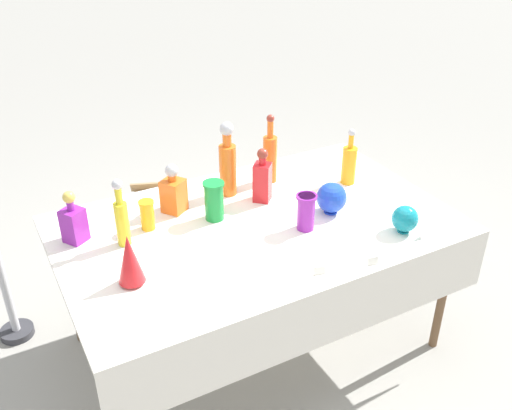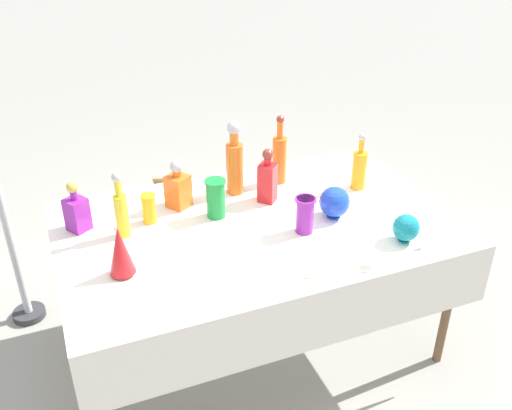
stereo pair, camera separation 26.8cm
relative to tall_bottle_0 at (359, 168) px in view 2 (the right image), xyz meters
The scene contains 19 objects.
ground_plane 1.09m from the tall_bottle_0, 168.12° to the right, with size 40.00×40.00×0.00m, color gray.
display_table 0.68m from the tall_bottle_0, 165.09° to the right, with size 1.86×1.16×0.76m.
tall_bottle_0 is the anchor object (origin of this frame).
tall_bottle_1 0.66m from the tall_bottle_0, 162.58° to the left, with size 0.09×0.09×0.40m.
tall_bottle_2 0.42m from the tall_bottle_0, 148.51° to the left, with size 0.08×0.08×0.38m.
tall_bottle_3 1.24m from the tall_bottle_0, behind, with size 0.06×0.06×0.33m.
square_decanter_0 1.43m from the tall_bottle_0, behind, with size 0.12×0.12×0.25m.
square_decanter_1 0.95m from the tall_bottle_0, behind, with size 0.14×0.14×0.25m.
square_decanter_2 0.50m from the tall_bottle_0, behind, with size 0.12×0.12×0.29m.
slender_vase_0 0.54m from the tall_bottle_0, 147.87° to the right, with size 0.10×0.10×0.18m.
slender_vase_1 1.11m from the tall_bottle_0, behind, with size 0.07×0.07×0.15m.
slender_vase_2 0.79m from the tall_bottle_0, behind, with size 0.10×0.10×0.20m.
fluted_vase_0 1.34m from the tall_bottle_0, 166.90° to the right, with size 0.11×0.11×0.23m.
round_bowl_0 0.53m from the tall_bottle_0, 97.26° to the right, with size 0.12×0.12×0.13m.
round_bowl_1 0.34m from the tall_bottle_0, 140.35° to the right, with size 0.15×0.15×0.16m.
price_tag_left 0.62m from the tall_bottle_0, 91.84° to the right, with size 0.05×0.01×0.04m, color white.
price_tag_center 0.86m from the tall_bottle_0, 134.13° to the right, with size 0.05×0.01×0.03m, color white.
price_tag_right 0.76m from the tall_bottle_0, 118.29° to the right, with size 0.05×0.01×0.04m, color white.
cardboard_box_behind_left 1.51m from the tall_bottle_0, 118.61° to the left, with size 0.61×0.57×0.35m.
Camera 2 is at (-0.86, -2.16, 2.19)m, focal length 40.00 mm.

